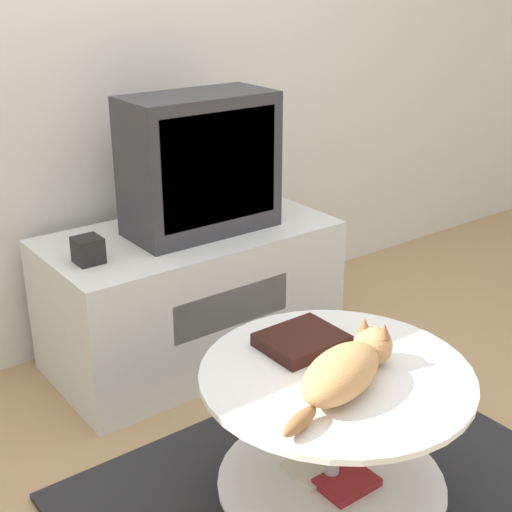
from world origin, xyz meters
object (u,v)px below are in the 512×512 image
dvd_box (302,341)px  cat (347,369)px  tv (200,164)px  speaker (88,250)px

dvd_box → cat: 0.24m
tv → dvd_box: 0.97m
speaker → dvd_box: speaker is taller
tv → dvd_box: tv is taller
dvd_box → cat: size_ratio=0.47×
tv → dvd_box: size_ratio=2.55×
cat → tv: bearing=57.9°
tv → dvd_box: bearing=-104.8°
speaker → cat: (0.22, -1.08, -0.04)m
tv → speaker: tv is taller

